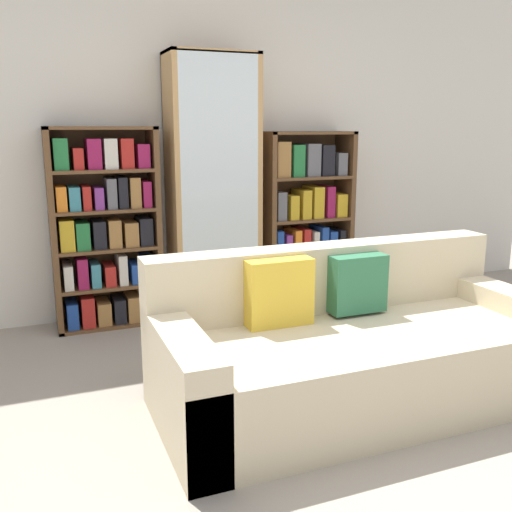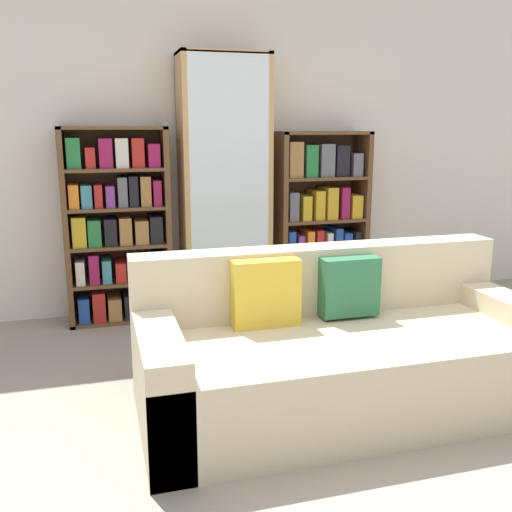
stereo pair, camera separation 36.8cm
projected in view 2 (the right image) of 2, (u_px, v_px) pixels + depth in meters
name	position (u px, v px, depth m)	size (l,w,h in m)	color
ground_plane	(363.00, 482.00, 2.42)	(16.00, 16.00, 0.00)	gray
wall_back	(223.00, 142.00, 4.60)	(6.54, 0.06, 2.70)	silver
couch	(340.00, 354.00, 3.03)	(2.13, 0.93, 0.82)	beige
bookshelf_left	(118.00, 228.00, 4.31)	(0.78, 0.32, 1.47)	brown
display_cabinet	(224.00, 188.00, 4.46)	(0.68, 0.36, 2.01)	tan
bookshelf_right	(320.00, 222.00, 4.76)	(0.76, 0.32, 1.43)	brown
wine_bottle	(320.00, 308.00, 4.21)	(0.08, 0.08, 0.39)	#192333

